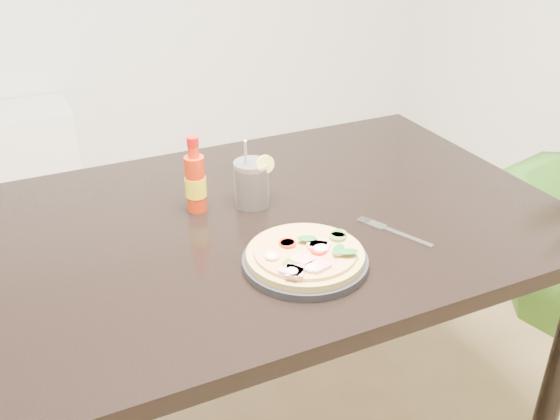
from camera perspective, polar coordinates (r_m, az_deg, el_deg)
name	(u,v)px	position (r m, az deg, el deg)	size (l,w,h in m)	color
dining_table	(258,249)	(1.48, -1.98, -3.56)	(1.40, 0.90, 0.75)	black
plate	(305,261)	(1.27, 2.31, -4.72)	(0.26, 0.26, 0.02)	black
pizza	(306,254)	(1.25, 2.39, -4.05)	(0.24, 0.24, 0.03)	tan
hot_sauce_bottle	(195,182)	(1.45, -7.73, 2.56)	(0.06, 0.06, 0.18)	red
cola_cup	(252,184)	(1.48, -2.60, 2.38)	(0.09, 0.08, 0.17)	black
fork	(392,231)	(1.40, 10.20, -1.91)	(0.09, 0.18, 0.00)	silver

